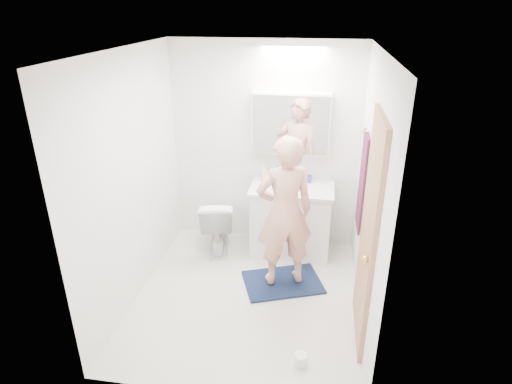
% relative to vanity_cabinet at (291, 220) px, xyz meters
% --- Properties ---
extents(floor, '(2.50, 2.50, 0.00)m').
position_rel_vanity_cabinet_xyz_m(floor, '(-0.35, -0.96, -0.39)').
color(floor, silver).
rests_on(floor, ground).
extents(ceiling, '(2.50, 2.50, 0.00)m').
position_rel_vanity_cabinet_xyz_m(ceiling, '(-0.35, -0.96, 2.01)').
color(ceiling, white).
rests_on(ceiling, floor).
extents(wall_back, '(2.50, 0.00, 2.50)m').
position_rel_vanity_cabinet_xyz_m(wall_back, '(-0.35, 0.29, 0.81)').
color(wall_back, white).
rests_on(wall_back, floor).
extents(wall_front, '(2.50, 0.00, 2.50)m').
position_rel_vanity_cabinet_xyz_m(wall_front, '(-0.35, -2.21, 0.81)').
color(wall_front, white).
rests_on(wall_front, floor).
extents(wall_left, '(0.00, 2.50, 2.50)m').
position_rel_vanity_cabinet_xyz_m(wall_left, '(-1.45, -0.96, 0.81)').
color(wall_left, white).
rests_on(wall_left, floor).
extents(wall_right, '(0.00, 2.50, 2.50)m').
position_rel_vanity_cabinet_xyz_m(wall_right, '(0.75, -0.96, 0.81)').
color(wall_right, white).
rests_on(wall_right, floor).
extents(vanity_cabinet, '(0.90, 0.55, 0.78)m').
position_rel_vanity_cabinet_xyz_m(vanity_cabinet, '(0.00, 0.00, 0.00)').
color(vanity_cabinet, white).
rests_on(vanity_cabinet, floor).
extents(countertop, '(0.95, 0.58, 0.04)m').
position_rel_vanity_cabinet_xyz_m(countertop, '(0.00, -0.00, 0.41)').
color(countertop, silver).
rests_on(countertop, vanity_cabinet).
extents(sink_basin, '(0.36, 0.36, 0.03)m').
position_rel_vanity_cabinet_xyz_m(sink_basin, '(0.00, 0.03, 0.45)').
color(sink_basin, white).
rests_on(sink_basin, countertop).
extents(faucet, '(0.02, 0.02, 0.16)m').
position_rel_vanity_cabinet_xyz_m(faucet, '(0.00, 0.22, 0.51)').
color(faucet, silver).
rests_on(faucet, countertop).
extents(medicine_cabinet, '(0.88, 0.14, 0.70)m').
position_rel_vanity_cabinet_xyz_m(medicine_cabinet, '(-0.05, 0.21, 1.11)').
color(medicine_cabinet, white).
rests_on(medicine_cabinet, wall_back).
extents(mirror_panel, '(0.84, 0.01, 0.66)m').
position_rel_vanity_cabinet_xyz_m(mirror_panel, '(-0.05, 0.13, 1.11)').
color(mirror_panel, silver).
rests_on(mirror_panel, medicine_cabinet).
extents(toilet, '(0.49, 0.72, 0.68)m').
position_rel_vanity_cabinet_xyz_m(toilet, '(-0.86, -0.11, -0.05)').
color(toilet, white).
rests_on(toilet, floor).
extents(bath_rug, '(0.94, 0.79, 0.02)m').
position_rel_vanity_cabinet_xyz_m(bath_rug, '(-0.02, -0.71, -0.38)').
color(bath_rug, '#14203E').
rests_on(bath_rug, floor).
extents(person, '(0.68, 0.56, 1.59)m').
position_rel_vanity_cabinet_xyz_m(person, '(-0.02, -0.71, 0.45)').
color(person, tan).
rests_on(person, bath_rug).
extents(door, '(0.04, 0.80, 2.00)m').
position_rel_vanity_cabinet_xyz_m(door, '(0.73, -1.31, 0.61)').
color(door, '#AB7C55').
rests_on(door, wall_right).
extents(door_knob, '(0.06, 0.06, 0.06)m').
position_rel_vanity_cabinet_xyz_m(door_knob, '(0.69, -1.61, 0.56)').
color(door_knob, gold).
rests_on(door_knob, door).
extents(towel, '(0.02, 0.42, 1.00)m').
position_rel_vanity_cabinet_xyz_m(towel, '(0.72, -0.41, 0.71)').
color(towel, black).
rests_on(towel, wall_right).
extents(towel_hook, '(0.07, 0.02, 0.02)m').
position_rel_vanity_cabinet_xyz_m(towel_hook, '(0.71, -0.41, 1.23)').
color(towel_hook, silver).
rests_on(towel_hook, wall_right).
extents(soap_bottle_a, '(0.09, 0.09, 0.21)m').
position_rel_vanity_cabinet_xyz_m(soap_bottle_a, '(-0.34, 0.15, 0.53)').
color(soap_bottle_a, '#CEC685').
rests_on(soap_bottle_a, countertop).
extents(soap_bottle_b, '(0.11, 0.11, 0.19)m').
position_rel_vanity_cabinet_xyz_m(soap_bottle_b, '(-0.19, 0.18, 0.52)').
color(soap_bottle_b, '#5D8DC9').
rests_on(soap_bottle_b, countertop).
extents(toothbrush_cup, '(0.12, 0.12, 0.09)m').
position_rel_vanity_cabinet_xyz_m(toothbrush_cup, '(0.17, 0.16, 0.47)').
color(toothbrush_cup, '#3B43B3').
rests_on(toothbrush_cup, countertop).
extents(toilet_paper_roll, '(0.11, 0.11, 0.10)m').
position_rel_vanity_cabinet_xyz_m(toilet_paper_roll, '(0.24, -1.80, -0.34)').
color(toilet_paper_roll, white).
rests_on(toilet_paper_roll, floor).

